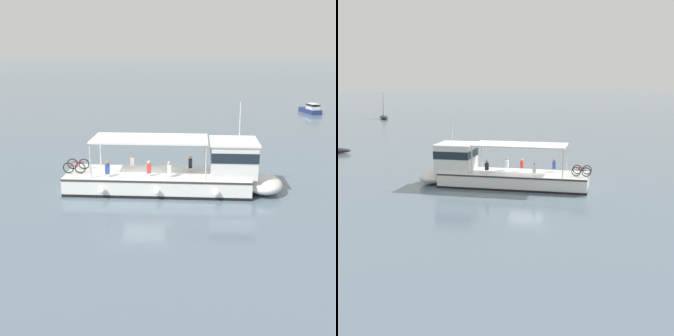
{
  "view_description": "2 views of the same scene",
  "coord_description": "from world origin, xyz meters",
  "views": [
    {
      "loc": [
        24.72,
        0.95,
        8.55
      ],
      "look_at": [
        -0.5,
        1.44,
        1.4
      ],
      "focal_mm": 47.54,
      "sensor_mm": 36.0,
      "label": 1
    },
    {
      "loc": [
        -35.68,
        -3.29,
        8.02
      ],
      "look_at": [
        -0.5,
        1.44,
        1.4
      ],
      "focal_mm": 52.7,
      "sensor_mm": 36.0,
      "label": 2
    }
  ],
  "objects": [
    {
      "name": "motorboat_near_port",
      "position": [
        -30.16,
        19.87,
        0.54
      ],
      "size": [
        3.77,
        1.91,
        1.26
      ],
      "color": "navy",
      "rests_on": "ground"
    },
    {
      "name": "ground_plane",
      "position": [
        0.0,
        0.0,
        0.0
      ],
      "size": [
        400.0,
        400.0,
        0.0
      ],
      "primitive_type": "plane",
      "color": "slate"
    },
    {
      "name": "ferry_main",
      "position": [
        -0.41,
        2.45,
        1.02
      ],
      "size": [
        4.32,
        13.0,
        5.32
      ],
      "color": "white",
      "rests_on": "ground"
    }
  ]
}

